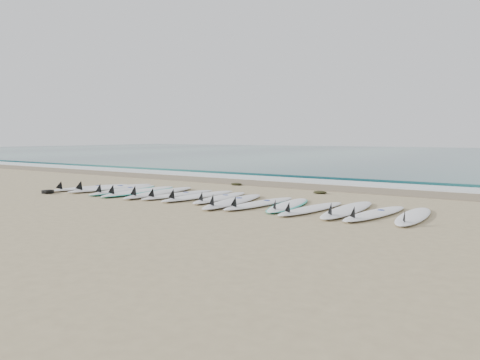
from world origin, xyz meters
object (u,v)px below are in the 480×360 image
Objects in this scene: surfboard_0 at (88,187)px; surfboard_7 at (219,197)px; surfboard_14 at (413,216)px; leash_coil at (48,192)px.

surfboard_0 is 1.02× the size of surfboard_7.
surfboard_7 is at bearing 13.81° from surfboard_0.
surfboard_7 is 1.04× the size of surfboard_14.
surfboard_0 is at bearing 86.51° from leash_coil.
surfboard_7 reaches higher than surfboard_14.
surfboard_0 is 5.52× the size of leash_coil.
surfboard_7 is (4.51, 0.31, -0.00)m from surfboard_0.
surfboard_0 is 4.52m from surfboard_7.
surfboard_7 is 4.84m from leash_coil.
leash_coil is (-4.58, -1.56, -0.00)m from surfboard_7.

